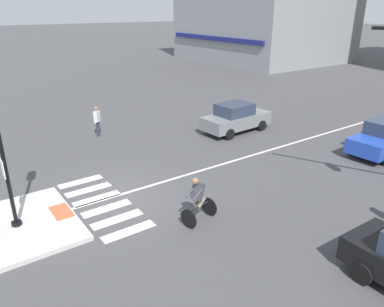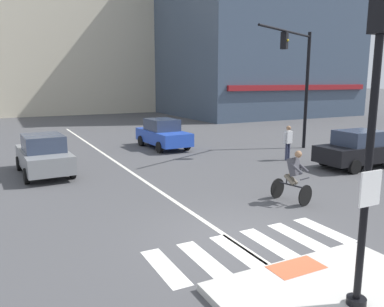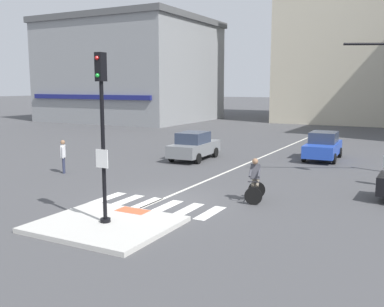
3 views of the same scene
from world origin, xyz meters
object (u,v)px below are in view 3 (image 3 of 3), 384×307
Objects in this scene: car_blue_eastbound_far at (323,146)px; pedestrian_at_curb_left at (63,154)px; signal_pole at (102,123)px; cyclist at (255,179)px; car_grey_westbound_far at (194,146)px.

pedestrian_at_curb_left is at bearing -135.61° from car_blue_eastbound_far.
signal_pole reaches higher than car_blue_eastbound_far.
pedestrian_at_curb_left is (-10.34, 0.72, 0.11)m from cyclist.
cyclist is at bearing -91.01° from car_blue_eastbound_far.
car_blue_eastbound_far is 11.03m from cyclist.
cyclist is at bearing -4.00° from pedestrian_at_curb_left.
cyclist is (3.05, 5.01, -2.36)m from signal_pole.
car_blue_eastbound_far is at bearing 44.39° from pedestrian_at_curb_left.
car_grey_westbound_far is at bearing 131.29° from cyclist.
car_grey_westbound_far is at bearing -151.93° from car_blue_eastbound_far.
car_grey_westbound_far is 9.90m from cyclist.
car_grey_westbound_far is at bearing 105.65° from signal_pole.
cyclist is 10.36m from pedestrian_at_curb_left.
car_grey_westbound_far is 1.00× the size of car_blue_eastbound_far.
cyclist is 1.01× the size of pedestrian_at_curb_left.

